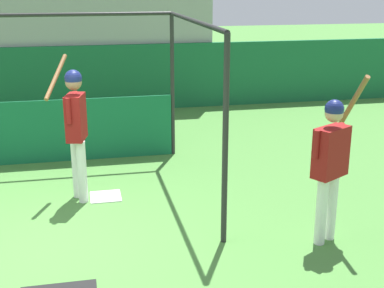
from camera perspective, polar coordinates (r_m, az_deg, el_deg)
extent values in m
plane|color=#477F38|center=(6.51, -15.99, -11.38)|extent=(60.00, 60.00, 0.00)
cube|color=#196038|center=(12.92, -14.47, 6.59)|extent=(24.00, 0.12, 1.57)
cube|color=#9E9E99|center=(14.83, -14.51, 11.89)|extent=(7.60, 4.00, 3.62)
cube|color=navy|center=(13.32, -18.27, 10.22)|extent=(0.45, 0.40, 0.10)
cube|color=navy|center=(13.48, -18.29, 11.28)|extent=(0.45, 0.06, 0.40)
cube|color=navy|center=(13.28, -15.88, 10.40)|extent=(0.45, 0.40, 0.10)
cube|color=navy|center=(13.43, -15.92, 11.46)|extent=(0.45, 0.06, 0.40)
cube|color=navy|center=(13.25, -13.47, 10.57)|extent=(0.45, 0.40, 0.10)
cube|color=navy|center=(13.41, -13.53, 11.63)|extent=(0.45, 0.06, 0.40)
cube|color=navy|center=(13.25, -11.06, 10.72)|extent=(0.45, 0.40, 0.10)
cube|color=navy|center=(13.41, -11.13, 11.78)|extent=(0.45, 0.06, 0.40)
cube|color=navy|center=(13.27, -8.64, 10.85)|extent=(0.45, 0.40, 0.10)
cube|color=navy|center=(13.43, -8.74, 11.91)|extent=(0.45, 0.06, 0.40)
cube|color=navy|center=(13.32, -6.24, 10.96)|extent=(0.45, 0.40, 0.10)
cube|color=navy|center=(13.47, -6.36, 12.01)|extent=(0.45, 0.06, 0.40)
cube|color=navy|center=(13.38, -3.86, 11.05)|extent=(0.45, 0.40, 0.10)
cube|color=navy|center=(13.54, -3.99, 12.10)|extent=(0.45, 0.06, 0.40)
cube|color=navy|center=(13.47, -1.50, 11.13)|extent=(0.45, 0.40, 0.10)
cube|color=navy|center=(13.63, -1.65, 12.17)|extent=(0.45, 0.06, 0.40)
cube|color=navy|center=(14.08, -18.11, 12.21)|extent=(0.45, 0.40, 0.10)
cube|color=navy|center=(14.24, -18.13, 13.18)|extent=(0.45, 0.06, 0.40)
cube|color=navy|center=(14.04, -15.83, 12.39)|extent=(0.45, 0.40, 0.10)
cube|color=navy|center=(14.20, -15.86, 13.36)|extent=(0.45, 0.06, 0.40)
cube|color=navy|center=(14.01, -13.54, 12.55)|extent=(0.45, 0.40, 0.10)
cube|color=navy|center=(14.18, -13.59, 13.53)|extent=(0.45, 0.06, 0.40)
cube|color=navy|center=(14.01, -11.24, 12.69)|extent=(0.45, 0.40, 0.10)
cube|color=navy|center=(14.18, -11.31, 13.67)|extent=(0.45, 0.06, 0.40)
cube|color=navy|center=(14.03, -8.94, 12.81)|extent=(0.45, 0.40, 0.10)
cube|color=navy|center=(14.20, -9.02, 13.79)|extent=(0.45, 0.06, 0.40)
cube|color=navy|center=(14.07, -6.64, 12.91)|extent=(0.45, 0.40, 0.10)
cube|color=navy|center=(14.24, -6.75, 13.89)|extent=(0.45, 0.06, 0.40)
cube|color=navy|center=(14.14, -4.37, 13.00)|extent=(0.45, 0.40, 0.10)
cube|color=navy|center=(14.30, -4.49, 13.96)|extent=(0.45, 0.06, 0.40)
cube|color=navy|center=(14.22, -2.12, 13.06)|extent=(0.45, 0.40, 0.10)
cube|color=navy|center=(14.38, -2.25, 14.02)|extent=(0.45, 0.06, 0.40)
cube|color=navy|center=(14.85, -17.96, 13.99)|extent=(0.45, 0.40, 0.10)
cube|color=navy|center=(14.81, -15.78, 14.16)|extent=(0.45, 0.40, 0.10)
cube|color=navy|center=(14.79, -13.59, 14.32)|extent=(0.45, 0.40, 0.10)
cube|color=navy|center=(14.79, -11.40, 14.46)|extent=(0.45, 0.40, 0.10)
cube|color=navy|center=(14.81, -9.20, 14.57)|extent=(0.45, 0.40, 0.10)
cube|color=navy|center=(14.85, -7.01, 14.67)|extent=(0.45, 0.40, 0.10)
cube|color=navy|center=(14.91, -4.84, 14.74)|extent=(0.45, 0.40, 0.10)
cube|color=navy|center=(14.99, -2.68, 14.79)|extent=(0.45, 0.40, 0.10)
cylinder|color=#282828|center=(6.12, 3.57, 0.09)|extent=(0.07, 0.07, 2.49)
cylinder|color=#282828|center=(9.43, -2.10, 6.19)|extent=(0.07, 0.07, 2.49)
cylinder|color=#282828|center=(7.56, 0.15, 13.01)|extent=(0.06, 3.49, 0.06)
cylinder|color=#282828|center=(9.14, -13.17, 13.29)|extent=(3.44, 0.06, 0.06)
cube|color=#14663D|center=(9.44, -12.38, 1.45)|extent=(3.37, 0.03, 1.09)
cube|color=white|center=(7.92, -9.20, -5.55)|extent=(0.44, 0.44, 0.02)
cylinder|color=white|center=(7.66, -11.65, -2.94)|extent=(0.16, 0.16, 0.90)
cylinder|color=white|center=(7.86, -12.22, -2.46)|extent=(0.16, 0.16, 0.90)
cube|color=maroon|center=(7.54, -12.29, 2.80)|extent=(0.31, 0.45, 0.64)
sphere|color=#A37556|center=(7.43, -12.53, 6.47)|extent=(0.22, 0.22, 0.22)
sphere|color=navy|center=(7.42, -12.56, 6.86)|extent=(0.24, 0.24, 0.24)
cylinder|color=maroon|center=(7.31, -13.04, 3.46)|extent=(0.08, 0.08, 0.35)
cylinder|color=maroon|center=(7.72, -12.30, 4.24)|extent=(0.08, 0.08, 0.35)
cylinder|color=brown|center=(7.74, -14.31, 6.96)|extent=(0.34, 0.71, 0.55)
sphere|color=brown|center=(7.64, -11.75, 5.11)|extent=(0.08, 0.08, 0.08)
cylinder|color=white|center=(6.53, 13.62, -6.99)|extent=(0.18, 0.18, 0.84)
cylinder|color=white|center=(6.69, 14.64, -6.48)|extent=(0.18, 0.18, 0.84)
cube|color=maroon|center=(6.36, 14.60, -0.84)|extent=(0.50, 0.41, 0.59)
sphere|color=tan|center=(6.24, 14.92, 3.19)|extent=(0.21, 0.21, 0.21)
sphere|color=navy|center=(6.23, 14.95, 3.61)|extent=(0.22, 0.22, 0.22)
cylinder|color=maroon|center=(6.15, 13.14, -0.03)|extent=(0.10, 0.10, 0.33)
cylinder|color=maroon|center=(6.53, 15.57, 0.79)|extent=(0.10, 0.10, 0.33)
cylinder|color=brown|center=(6.52, 16.76, 4.22)|extent=(0.10, 0.54, 0.74)
sphere|color=brown|center=(6.47, 14.67, 1.10)|extent=(0.08, 0.08, 0.08)
sphere|color=white|center=(8.76, -11.80, -3.24)|extent=(0.07, 0.07, 0.07)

